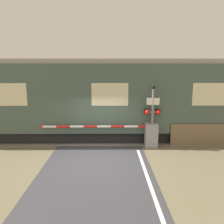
{
  "coord_description": "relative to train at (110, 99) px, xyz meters",
  "views": [
    {
      "loc": [
        0.54,
        -8.66,
        3.61
      ],
      "look_at": [
        0.62,
        2.13,
        1.62
      ],
      "focal_mm": 35.0,
      "sensor_mm": 36.0,
      "label": 1
    }
  ],
  "objects": [
    {
      "name": "crossing_barrier",
      "position": [
        1.55,
        -1.64,
        -1.49
      ],
      "size": [
        5.63,
        0.44,
        1.18
      ],
      "color": "gray",
      "rests_on": "ground_plane"
    },
    {
      "name": "roadside_fence",
      "position": [
        4.36,
        -1.48,
        -1.61
      ],
      "size": [
        2.74,
        0.06,
        1.1
      ],
      "color": "#726047",
      "rests_on": "ground_plane"
    },
    {
      "name": "train",
      "position": [
        0.0,
        0.0,
        0.0
      ],
      "size": [
        17.6,
        2.87,
        4.23
      ],
      "color": "black",
      "rests_on": "ground_plane"
    },
    {
      "name": "track_bed",
      "position": [
        -0.52,
        0.0,
        -2.14
      ],
      "size": [
        36.0,
        3.2,
        0.13
      ],
      "color": "slate",
      "rests_on": "ground_plane"
    },
    {
      "name": "ground_plane",
      "position": [
        -0.52,
        -3.17,
        -2.16
      ],
      "size": [
        80.0,
        80.0,
        0.0
      ],
      "primitive_type": "plane",
      "color": "#6B6047"
    },
    {
      "name": "signal_post",
      "position": [
        2.02,
        -1.74,
        -0.44
      ],
      "size": [
        0.82,
        0.26,
        3.01
      ],
      "color": "gray",
      "rests_on": "ground_plane"
    }
  ]
}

